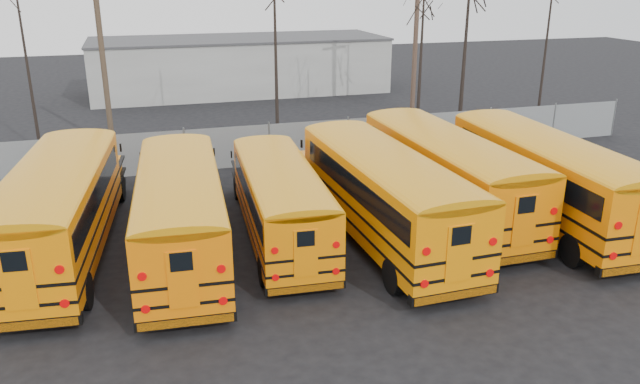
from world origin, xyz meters
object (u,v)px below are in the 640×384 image
object	(u,v)px
utility_pole_left	(103,57)
bus_c	(279,195)
utility_pole_right	(416,37)
bus_a	(59,202)
bus_b	(180,205)
bus_d	(382,187)
bus_e	(443,167)
bus_f	(544,171)

from	to	relation	value
utility_pole_left	bus_c	bearing A→B (deg)	-60.92
utility_pole_right	bus_a	bearing A→B (deg)	-147.97
utility_pole_left	bus_b	bearing A→B (deg)	-73.44
bus_a	bus_d	bearing A→B (deg)	-3.13
bus_d	bus_e	bearing A→B (deg)	24.25
bus_b	bus_d	distance (m)	6.75
bus_a	bus_d	world-z (taller)	bus_d
bus_a	bus_f	distance (m)	16.92
bus_a	utility_pole_right	bearing A→B (deg)	45.77
bus_e	bus_b	bearing A→B (deg)	-174.53
bus_a	utility_pole_right	distance (m)	26.29
bus_c	bus_d	world-z (taller)	bus_d
utility_pole_right	bus_c	bearing A→B (deg)	-134.48
utility_pole_left	utility_pole_right	bearing A→B (deg)	16.08
bus_e	utility_pole_left	world-z (taller)	utility_pole_left
bus_a	bus_c	bearing A→B (deg)	0.10
bus_d	bus_e	size ratio (longest dim) A/B	1.00
bus_c	utility_pole_right	distance (m)	22.00
bus_d	bus_f	world-z (taller)	bus_f
bus_a	bus_b	xyz separation A→B (m)	(3.69, -1.17, -0.08)
bus_d	utility_pole_left	world-z (taller)	utility_pole_left
bus_e	utility_pole_right	world-z (taller)	utility_pole_right
utility_pole_right	bus_b	bearing A→B (deg)	-140.22
bus_c	bus_f	xyz separation A→B (m)	(9.78, -0.96, 0.29)
bus_a	utility_pole_right	world-z (taller)	utility_pole_right
bus_e	bus_f	distance (m)	3.64
bus_b	bus_e	world-z (taller)	bus_e
bus_e	bus_c	bearing A→B (deg)	-175.44
bus_d	utility_pole_left	bearing A→B (deg)	119.01
bus_e	utility_pole_left	distance (m)	18.81
bus_a	bus_c	distance (m)	7.10
bus_d	bus_b	bearing A→B (deg)	174.16
bus_f	utility_pole_right	size ratio (longest dim) A/B	1.23
bus_c	bus_b	bearing A→B (deg)	-168.60
bus_e	bus_a	bearing A→B (deg)	178.90
bus_e	utility_pole_right	distance (m)	18.34
bus_b	bus_f	world-z (taller)	bus_f
bus_e	utility_pole_right	size ratio (longest dim) A/B	1.21
utility_pole_left	utility_pole_right	xyz separation A→B (m)	(18.80, 2.93, 0.26)
bus_d	utility_pole_right	world-z (taller)	utility_pole_right
bus_a	bus_c	world-z (taller)	bus_a
bus_b	bus_f	xyz separation A→B (m)	(13.14, -0.51, 0.12)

